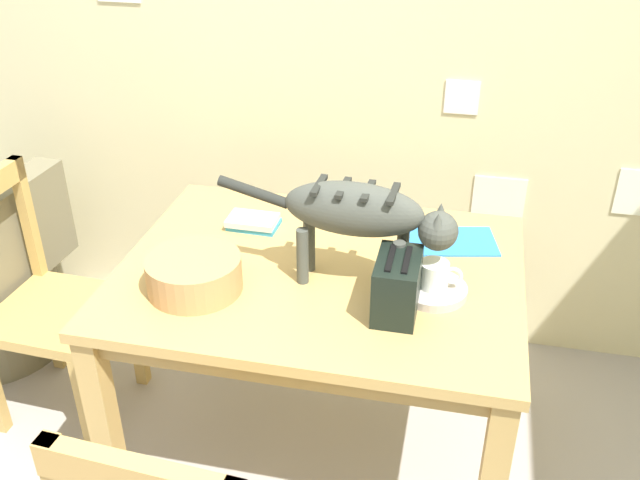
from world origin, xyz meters
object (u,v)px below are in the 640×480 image
object	(u,v)px
saucer_bowl	(433,290)
magazine	(451,241)
dining_table	(320,291)
cat	(363,215)
wooden_chair_far	(45,306)
wicker_basket	(194,273)
coffee_mug	(435,275)
toaster	(397,286)
book_stack	(253,222)

from	to	relation	value
saucer_bowl	magazine	xyz separation A→B (m)	(0.04, 0.32, -0.01)
dining_table	cat	distance (m)	0.35
wooden_chair_far	wicker_basket	bearing A→B (deg)	77.17
cat	wooden_chair_far	xyz separation A→B (m)	(-1.14, 0.05, -0.52)
saucer_bowl	coffee_mug	distance (m)	0.05
magazine	toaster	bearing A→B (deg)	-119.21
dining_table	magazine	size ratio (longest dim) A/B	4.28
magazine	toaster	distance (m)	0.46
dining_table	wooden_chair_far	xyz separation A→B (m)	(-1.00, -0.01, -0.20)
cat	wooden_chair_far	size ratio (longest dim) A/B	0.76
wicker_basket	toaster	size ratio (longest dim) A/B	1.40
wicker_basket	magazine	bearing A→B (deg)	31.56
toaster	wicker_basket	bearing A→B (deg)	-178.41
dining_table	book_stack	size ratio (longest dim) A/B	7.20
cat	wooden_chair_far	world-z (taller)	cat
toaster	book_stack	bearing A→B (deg)	144.32
dining_table	magazine	distance (m)	0.47
book_stack	cat	bearing A→B (deg)	-32.53
wooden_chair_far	toaster	bearing A→B (deg)	85.08
saucer_bowl	toaster	bearing A→B (deg)	-130.34
coffee_mug	toaster	xyz separation A→B (m)	(-0.10, -0.11, 0.02)
magazine	book_stack	size ratio (longest dim) A/B	1.68
cat	dining_table	bearing A→B (deg)	-110.13
saucer_bowl	wooden_chair_far	world-z (taller)	wooden_chair_far
coffee_mug	wooden_chair_far	distance (m)	1.40
wicker_basket	wooden_chair_far	bearing A→B (deg)	164.43
book_stack	toaster	size ratio (longest dim) A/B	0.86
coffee_mug	wooden_chair_far	size ratio (longest dim) A/B	0.13
wicker_basket	wooden_chair_far	distance (m)	0.77
book_stack	wicker_basket	distance (m)	0.41
saucer_bowl	wooden_chair_far	xyz separation A→B (m)	(-1.35, 0.06, -0.30)
saucer_bowl	wicker_basket	size ratio (longest dim) A/B	0.72
dining_table	toaster	world-z (taller)	toaster
magazine	wooden_chair_far	world-z (taller)	wooden_chair_far
saucer_bowl	cat	bearing A→B (deg)	177.50
saucer_bowl	dining_table	bearing A→B (deg)	169.27
wooden_chair_far	book_stack	bearing A→B (deg)	109.51
magazine	book_stack	xyz separation A→B (m)	(-0.67, -0.04, 0.02)
cat	saucer_bowl	size ratio (longest dim) A/B	3.49
coffee_mug	wicker_basket	size ratio (longest dim) A/B	0.45
book_stack	wicker_basket	bearing A→B (deg)	-97.73
dining_table	saucer_bowl	size ratio (longest dim) A/B	6.11
dining_table	book_stack	distance (m)	0.37
wicker_basket	toaster	world-z (taller)	toaster
cat	coffee_mug	xyz separation A→B (m)	(0.22, -0.01, -0.16)
coffee_mug	book_stack	distance (m)	0.69
saucer_bowl	toaster	size ratio (longest dim) A/B	1.01
saucer_bowl	coffee_mug	xyz separation A→B (m)	(0.00, -0.00, 0.05)
cat	toaster	xyz separation A→B (m)	(0.12, -0.12, -0.15)
coffee_mug	dining_table	bearing A→B (deg)	169.37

